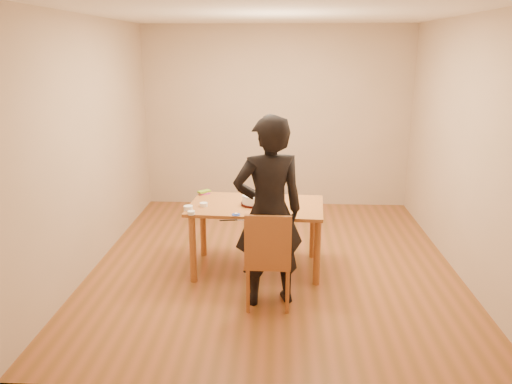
{
  "coord_description": "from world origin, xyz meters",
  "views": [
    {
      "loc": [
        0.05,
        -5.27,
        2.36
      ],
      "look_at": [
        -0.19,
        -0.24,
        0.9
      ],
      "focal_mm": 35.0,
      "sensor_mm": 36.0,
      "label": 1
    }
  ],
  "objects_px": {
    "dining_chair": "(268,260)",
    "person": "(269,212)",
    "cake_plate": "(254,204)",
    "dining_table": "(256,206)",
    "cake": "(254,199)"
  },
  "relations": [
    {
      "from": "dining_table",
      "to": "person",
      "type": "bearing_deg",
      "value": -74.47
    },
    {
      "from": "dining_chair",
      "to": "cake",
      "type": "relative_size",
      "value": 1.72
    },
    {
      "from": "cake",
      "to": "person",
      "type": "bearing_deg",
      "value": -76.03
    },
    {
      "from": "dining_chair",
      "to": "person",
      "type": "xyz_separation_m",
      "value": [
        -0.0,
        0.05,
        0.45
      ]
    },
    {
      "from": "person",
      "to": "cake_plate",
      "type": "bearing_deg",
      "value": -91.76
    },
    {
      "from": "dining_table",
      "to": "dining_chair",
      "type": "distance_m",
      "value": 0.84
    },
    {
      "from": "cake",
      "to": "person",
      "type": "height_order",
      "value": "person"
    },
    {
      "from": "dining_table",
      "to": "cake",
      "type": "height_order",
      "value": "cake"
    },
    {
      "from": "dining_table",
      "to": "cake",
      "type": "relative_size",
      "value": 5.79
    },
    {
      "from": "dining_table",
      "to": "cake_plate",
      "type": "relative_size",
      "value": 5.16
    },
    {
      "from": "dining_chair",
      "to": "person",
      "type": "relative_size",
      "value": 0.23
    },
    {
      "from": "dining_table",
      "to": "cake_plate",
      "type": "xyz_separation_m",
      "value": [
        -0.03,
        -0.01,
        0.03
      ]
    },
    {
      "from": "dining_chair",
      "to": "dining_table",
      "type": "bearing_deg",
      "value": 102.52
    },
    {
      "from": "cake_plate",
      "to": "dining_chair",
      "type": "bearing_deg",
      "value": -76.83
    },
    {
      "from": "cake_plate",
      "to": "person",
      "type": "distance_m",
      "value": 0.75
    }
  ]
}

